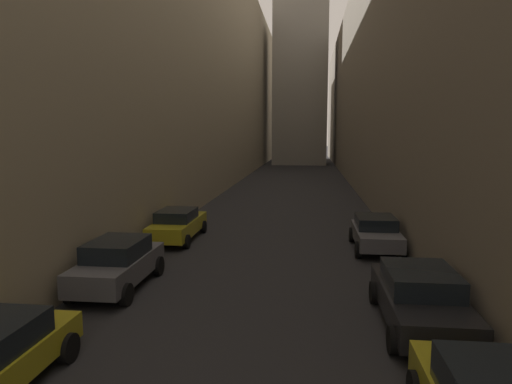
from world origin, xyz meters
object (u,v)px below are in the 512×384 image
(parked_car_left_far, at_px, (178,224))
(parked_car_right_third, at_px, (420,297))
(parked_car_right_far, at_px, (376,232))
(parked_car_left_third, at_px, (118,263))

(parked_car_left_far, height_order, parked_car_right_third, parked_car_right_third)
(parked_car_right_third, bearing_deg, parked_car_right_far, 0.00)
(parked_car_left_far, relative_size, parked_car_right_third, 1.00)
(parked_car_left_third, height_order, parked_car_right_far, parked_car_left_third)
(parked_car_left_far, relative_size, parked_car_right_far, 1.15)
(parked_car_right_far, bearing_deg, parked_car_right_third, -180.00)
(parked_car_left_third, bearing_deg, parked_car_left_far, -0.00)
(parked_car_left_far, xyz_separation_m, parked_car_right_third, (8.80, -8.54, 0.04))
(parked_car_left_third, xyz_separation_m, parked_car_right_third, (8.80, -1.91, -0.04))
(parked_car_right_third, xyz_separation_m, parked_car_right_far, (-0.00, 7.78, -0.03))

